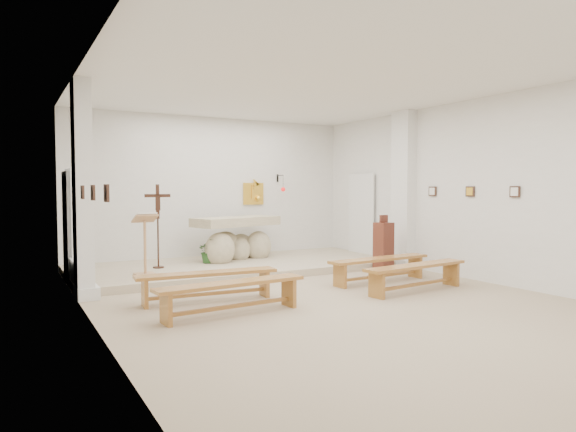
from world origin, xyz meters
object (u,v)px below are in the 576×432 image
altar (236,242)px  bench_left_front (207,279)px  lectern (145,244)px  crucifix_stand (158,220)px  bench_right_second (416,271)px  donation_pedestal (383,246)px  bench_right_front (380,264)px  bench_left_second (232,290)px

altar → bench_left_front: 3.77m
lectern → crucifix_stand: crucifix_stand is taller
lectern → altar: bearing=22.8°
lectern → bench_right_second: bearing=-42.6°
donation_pedestal → bench_right_front: bearing=-137.7°
donation_pedestal → bench_right_front: size_ratio=0.54×
altar → donation_pedestal: size_ratio=1.83×
lectern → bench_right_front: lectern is taller
crucifix_stand → bench_right_front: bearing=-33.4°
lectern → bench_left_second: 3.08m
lectern → bench_left_front: bearing=-81.7°
bench_right_second → bench_left_front: bearing=157.3°
bench_left_second → bench_left_front: bearing=85.2°
bench_right_front → crucifix_stand: bearing=136.5°
bench_left_front → bench_right_second: (3.43, -0.99, 0.00)m
lectern → bench_right_front: 4.42m
donation_pedestal → bench_right_front: 1.40m
bench_left_second → bench_right_second: bearing=-4.8°
donation_pedestal → bench_right_second: (-0.94, -2.01, -0.18)m
lectern → donation_pedestal: bearing=-16.7°
altar → crucifix_stand: 2.03m
crucifix_stand → altar: bearing=18.9°
donation_pedestal → bench_right_second: size_ratio=0.54×
bench_left_front → bench_right_second: 3.57m
altar → crucifix_stand: (-1.90, -0.43, 0.58)m
donation_pedestal → bench_left_second: donation_pedestal is taller
crucifix_stand → bench_left_second: crucifix_stand is taller
crucifix_stand → lectern: bearing=-113.4°
donation_pedestal → bench_right_front: (-0.94, -1.02, -0.18)m
altar → bench_left_front: altar is taller
altar → bench_right_front: size_ratio=0.99×
altar → bench_right_second: bearing=-86.6°
bench_left_second → bench_right_second: (3.43, -0.00, 0.00)m
donation_pedestal → bench_right_second: donation_pedestal is taller
donation_pedestal → bench_left_second: (-4.37, -2.01, -0.18)m
crucifix_stand → bench_right_second: 5.21m
lectern → crucifix_stand: bearing=55.6°
altar → bench_left_second: 4.65m
crucifix_stand → bench_left_front: (0.02, -2.83, -0.79)m
bench_right_front → bench_right_second: 0.99m
crucifix_stand → bench_left_front: 2.94m
crucifix_stand → bench_left_front: bearing=-83.5°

